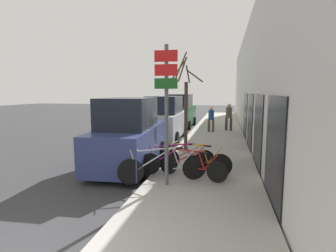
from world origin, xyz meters
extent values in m
plane|color=#333335|center=(0.00, 11.20, 0.00)|extent=(80.00, 80.00, 0.00)
cube|color=#9E9B93|center=(2.60, 14.00, 0.07)|extent=(3.20, 32.00, 0.15)
cube|color=silver|center=(4.35, 14.00, 3.25)|extent=(0.20, 32.00, 6.50)
cube|color=black|center=(4.23, 3.59, 1.35)|extent=(0.03, 2.15, 2.39)
cube|color=black|center=(4.23, 6.66, 1.35)|extent=(0.03, 2.15, 2.39)
cube|color=black|center=(4.23, 9.72, 1.35)|extent=(0.03, 2.15, 2.39)
cube|color=black|center=(4.23, 12.79, 1.35)|extent=(0.03, 2.15, 2.39)
cylinder|color=#595B60|center=(1.65, 4.11, 1.98)|extent=(0.10, 0.10, 3.67)
cube|color=red|center=(1.65, 4.05, 3.52)|extent=(0.60, 0.02, 0.29)
cube|color=red|center=(1.65, 4.05, 3.18)|extent=(0.59, 0.02, 0.29)
cube|color=#19591E|center=(1.65, 4.05, 2.84)|extent=(0.60, 0.02, 0.27)
cylinder|color=black|center=(0.72, 3.89, 0.51)|extent=(0.65, 0.35, 0.71)
cylinder|color=black|center=(2.33, 4.69, 0.51)|extent=(0.65, 0.35, 0.71)
cylinder|color=#B7B7BC|center=(1.32, 4.19, 0.84)|extent=(0.92, 0.48, 0.58)
cylinder|color=#B7B7BC|center=(1.40, 4.23, 1.08)|extent=(1.07, 0.55, 0.09)
cylinder|color=#B7B7BC|center=(1.85, 4.45, 0.81)|extent=(0.21, 0.13, 0.51)
cylinder|color=#B7B7BC|center=(2.05, 4.55, 0.53)|extent=(0.58, 0.31, 0.08)
cylinder|color=#B7B7BC|center=(2.13, 4.59, 0.78)|extent=(0.44, 0.24, 0.57)
cylinder|color=#B7B7BC|center=(0.80, 3.93, 0.81)|extent=(0.20, 0.12, 0.61)
cube|color=black|center=(1.93, 4.49, 1.08)|extent=(0.21, 0.16, 0.04)
cylinder|color=#99999E|center=(0.88, 3.97, 1.11)|extent=(0.22, 0.40, 0.02)
cylinder|color=black|center=(1.49, 5.03, 0.45)|extent=(0.59, 0.22, 0.61)
cylinder|color=black|center=(2.97, 4.55, 0.45)|extent=(0.59, 0.22, 0.61)
cylinder|color=red|center=(2.04, 4.85, 0.73)|extent=(0.84, 0.30, 0.50)
cylinder|color=red|center=(2.12, 4.82, 0.95)|extent=(0.97, 0.35, 0.08)
cylinder|color=red|center=(2.53, 4.69, 0.71)|extent=(0.19, 0.09, 0.44)
cylinder|color=red|center=(2.71, 4.63, 0.48)|extent=(0.53, 0.20, 0.07)
cylinder|color=red|center=(2.78, 4.61, 0.69)|extent=(0.40, 0.15, 0.49)
cylinder|color=red|center=(1.56, 5.00, 0.71)|extent=(0.19, 0.09, 0.53)
cube|color=black|center=(2.60, 4.67, 0.94)|extent=(0.21, 0.14, 0.04)
cylinder|color=#99999E|center=(1.64, 4.98, 0.97)|extent=(0.16, 0.43, 0.02)
cylinder|color=black|center=(0.97, 4.84, 0.48)|extent=(0.61, 0.32, 0.66)
cylinder|color=black|center=(2.55, 5.60, 0.48)|extent=(0.61, 0.32, 0.66)
cylinder|color=#8C1E72|center=(1.56, 5.12, 0.79)|extent=(0.90, 0.46, 0.55)
cylinder|color=#8C1E72|center=(1.64, 5.16, 1.02)|extent=(1.04, 0.53, 0.09)
cylinder|color=#8C1E72|center=(2.08, 5.37, 0.76)|extent=(0.20, 0.12, 0.48)
cylinder|color=#8C1E72|center=(2.27, 5.47, 0.51)|extent=(0.57, 0.29, 0.08)
cylinder|color=#8C1E72|center=(2.35, 5.51, 0.74)|extent=(0.43, 0.23, 0.53)
cylinder|color=#8C1E72|center=(1.05, 4.88, 0.76)|extent=(0.20, 0.12, 0.57)
cube|color=black|center=(2.16, 5.41, 1.02)|extent=(0.21, 0.16, 0.04)
cylinder|color=#99999E|center=(1.13, 4.91, 1.05)|extent=(0.21, 0.41, 0.02)
cylinder|color=black|center=(1.44, 5.54, 0.48)|extent=(0.65, 0.17, 0.66)
cylinder|color=black|center=(3.07, 5.20, 0.48)|extent=(0.65, 0.17, 0.66)
cylinder|color=orange|center=(2.05, 5.41, 0.79)|extent=(0.92, 0.22, 0.54)
cylinder|color=orange|center=(2.13, 5.40, 1.02)|extent=(1.07, 0.25, 0.09)
cylinder|color=orange|center=(2.58, 5.30, 0.76)|extent=(0.20, 0.08, 0.47)
cylinder|color=orange|center=(2.78, 5.26, 0.51)|extent=(0.58, 0.15, 0.08)
cylinder|color=orange|center=(2.86, 5.24, 0.74)|extent=(0.43, 0.12, 0.53)
cylinder|color=orange|center=(1.52, 5.52, 0.76)|extent=(0.20, 0.07, 0.57)
cube|color=black|center=(2.66, 5.29, 1.01)|extent=(0.21, 0.12, 0.04)
cylinder|color=#99999E|center=(1.60, 5.50, 1.04)|extent=(0.11, 0.44, 0.02)
cube|color=navy|center=(-0.16, 6.18, 0.79)|extent=(2.08, 4.72, 1.22)
cube|color=black|center=(-0.15, 5.99, 1.91)|extent=(1.76, 2.50, 1.03)
cylinder|color=black|center=(-1.14, 7.55, 0.32)|extent=(0.26, 0.66, 0.65)
cylinder|color=black|center=(0.64, 7.66, 0.32)|extent=(0.26, 0.66, 0.65)
cylinder|color=black|center=(-0.95, 4.69, 0.32)|extent=(0.26, 0.66, 0.65)
cylinder|color=black|center=(0.82, 4.81, 0.32)|extent=(0.26, 0.66, 0.65)
cube|color=#B2B7BC|center=(-0.15, 11.68, 0.82)|extent=(1.84, 4.80, 1.28)
cube|color=black|center=(-0.14, 11.49, 1.93)|extent=(1.64, 2.50, 0.94)
cylinder|color=black|center=(-1.06, 13.15, 0.33)|extent=(0.23, 0.66, 0.66)
cylinder|color=black|center=(0.74, 13.17, 0.33)|extent=(0.23, 0.66, 0.66)
cylinder|color=black|center=(-1.03, 10.19, 0.33)|extent=(0.23, 0.66, 0.66)
cylinder|color=black|center=(0.76, 10.21, 0.33)|extent=(0.23, 0.66, 0.66)
cube|color=#144728|center=(-0.25, 16.99, 0.87)|extent=(1.90, 4.55, 1.38)
cube|color=black|center=(-0.25, 16.80, 2.01)|extent=(1.69, 2.38, 0.90)
cylinder|color=black|center=(-1.15, 18.40, 0.32)|extent=(0.23, 0.65, 0.65)
cylinder|color=black|center=(0.69, 18.38, 0.32)|extent=(0.23, 0.65, 0.65)
cylinder|color=black|center=(-1.19, 15.59, 0.32)|extent=(0.23, 0.65, 0.65)
cylinder|color=black|center=(0.66, 15.57, 0.32)|extent=(0.23, 0.65, 0.65)
cylinder|color=#333338|center=(3.50, 14.70, 0.57)|extent=(0.16, 0.16, 0.84)
cylinder|color=#333338|center=(3.20, 14.76, 0.57)|extent=(0.16, 0.16, 0.84)
cylinder|color=brown|center=(3.35, 14.73, 1.33)|extent=(0.39, 0.39, 0.67)
sphere|color=tan|center=(3.35, 14.73, 1.78)|extent=(0.23, 0.23, 0.23)
cylinder|color=#4C3D2D|center=(2.40, 13.93, 0.53)|extent=(0.14, 0.14, 0.76)
cylinder|color=#4C3D2D|center=(2.13, 13.96, 0.53)|extent=(0.14, 0.14, 0.76)
cylinder|color=navy|center=(2.27, 13.95, 1.21)|extent=(0.35, 0.35, 0.60)
sphere|color=tan|center=(2.27, 13.95, 1.61)|extent=(0.21, 0.21, 0.21)
cylinder|color=#4C3828|center=(1.49, 8.57, 1.60)|extent=(0.15, 0.15, 2.89)
cylinder|color=#4C3828|center=(1.53, 8.80, 3.39)|extent=(0.14, 0.53, 0.72)
cylinder|color=#4C3828|center=(1.84, 8.56, 3.30)|extent=(0.73, 0.08, 0.56)
cylinder|color=#4C3828|center=(1.39, 8.18, 3.55)|extent=(0.27, 0.83, 1.06)
cylinder|color=#4C3828|center=(1.04, 8.95, 3.53)|extent=(0.96, 0.85, 1.02)
cylinder|color=#4C3828|center=(1.33, 8.09, 3.66)|extent=(0.40, 1.01, 1.27)
camera|label=1|loc=(3.16, -2.51, 2.62)|focal=28.00mm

